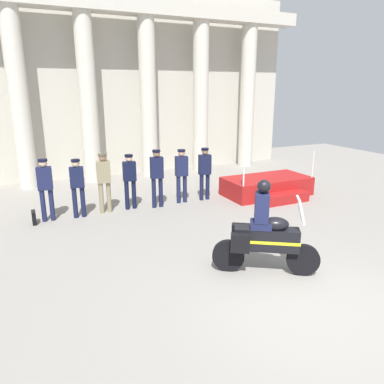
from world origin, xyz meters
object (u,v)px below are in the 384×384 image
Objects in this scene: officer_in_row_4 at (157,174)px; briefcase_on_ground at (34,218)px; officer_in_row_1 at (77,184)px; officer_in_row_3 at (130,177)px; officer_in_row_2 at (104,178)px; officer_in_row_5 at (182,172)px; officer_in_row_6 at (205,170)px; motorcycle_with_rider at (263,235)px; reviewing_stand at (268,187)px; officer_in_row_0 at (45,185)px.

briefcase_on_ground is (-3.52, 0.04, -0.87)m from officer_in_row_4.
officer_in_row_3 is at bearing -167.05° from officer_in_row_1.
officer_in_row_2 is 1.02× the size of officer_in_row_5.
officer_in_row_6 reaches higher than briefcase_on_ground.
officer_in_row_1 is 0.88× the size of motorcycle_with_rider.
officer_in_row_6 is (2.45, -0.11, 0.02)m from officer_in_row_3.
officer_in_row_6 is at bearing 0.61° from briefcase_on_ground.
briefcase_on_ground is at bearing 9.46° from officer_in_row_5.
reviewing_stand is 8.02× the size of briefcase_on_ground.
officer_in_row_3 is 0.97× the size of officer_in_row_5.
officer_in_row_3 reaches higher than reviewing_stand.
reviewing_stand is 1.70× the size of officer_in_row_6.
officer_in_row_5 is at bearing 1.16° from briefcase_on_ground.
officer_in_row_2 reaches higher than officer_in_row_1.
officer_in_row_3 is at bearing 5.77° from officer_in_row_5.
officer_in_row_2 is 2.42m from officer_in_row_5.
motorcycle_with_rider is at bearing 119.92° from officer_in_row_2.
officer_in_row_5 is 0.90× the size of motorcycle_with_rider.
officer_in_row_0 is 1.58m from officer_in_row_2.
officer_in_row_6 is at bearing 108.72° from motorcycle_with_rider.
officer_in_row_2 is at bearing 144.52° from motorcycle_with_rider.
officer_in_row_6 is (3.97, 0.02, 0.02)m from officer_in_row_1.
officer_in_row_2 is 1.05× the size of officer_in_row_3.
officer_in_row_2 reaches higher than officer_in_row_3.
officer_in_row_4 is 4.84m from motorcycle_with_rider.
briefcase_on_ground is (-1.20, -0.04, -0.80)m from officer_in_row_1.
briefcase_on_ground is (-3.94, 4.85, -0.61)m from motorcycle_with_rider.
officer_in_row_1 is 1.53m from officer_in_row_3.
officer_in_row_6 is (3.21, -0.08, -0.03)m from officer_in_row_2.
officer_in_row_0 is 0.93m from briefcase_on_ground.
officer_in_row_0 is 1.01× the size of officer_in_row_5.
officer_in_row_4 reaches higher than officer_in_row_1.
briefcase_on_ground is at bearing 10.09° from officer_in_row_1.
motorcycle_with_rider is 5.28× the size of briefcase_on_ground.
officer_in_row_2 is 1.56m from officer_in_row_4.
officer_in_row_2 is at bearing 10.37° from officer_in_row_3.
officer_in_row_5 reaches higher than officer_in_row_3.
reviewing_stand is 5.61m from motorcycle_with_rider.
officer_in_row_6 is 4.72× the size of briefcase_on_ground.
officer_in_row_4 is (2.31, -0.07, 0.06)m from officer_in_row_1.
officer_in_row_1 is 0.98× the size of officer_in_row_5.
officer_in_row_1 is at bearing 1.79° from briefcase_on_ground.
motorcycle_with_rider is at bearing 111.88° from officer_in_row_3.
briefcase_on_ground is (-0.38, -0.09, -0.84)m from officer_in_row_0.
reviewing_stand is at bearing 175.89° from officer_in_row_6.
reviewing_stand is 1.74× the size of officer_in_row_3.
briefcase_on_ground is at bearing 12.20° from officer_in_row_2.
officer_in_row_0 is (-6.97, 0.51, 0.73)m from reviewing_stand.
officer_in_row_4 is at bearing -0.58° from briefcase_on_ground.
officer_in_row_3 is at bearing -5.73° from officer_in_row_4.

